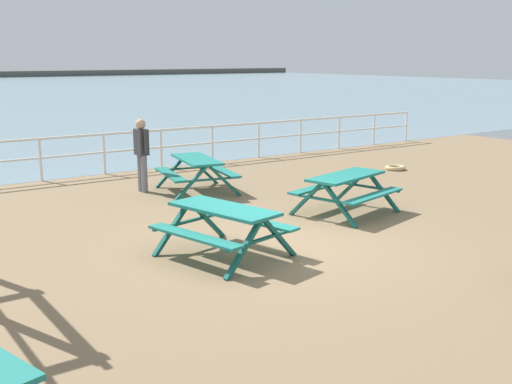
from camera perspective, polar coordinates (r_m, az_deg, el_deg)
ground_plane at (r=10.25m, az=2.49°, el=-5.45°), size 30.00×24.00×0.20m
seaward_railing at (r=16.76m, az=-13.75°, el=4.09°), size 23.07×0.07×1.08m
picnic_table_mid_centre at (r=14.20m, az=-5.45°, el=2.33°), size 1.84×2.06×0.80m
picnic_table_far_left at (r=12.26m, az=8.22°, el=0.69°), size 2.12×1.90×0.80m
picnic_table_far_right at (r=9.55m, az=-2.96°, el=-2.51°), size 1.88×2.09×0.80m
visitor at (r=14.33m, az=-10.42°, el=3.75°), size 0.24×0.53×1.66m
rope_coil at (r=17.45m, az=12.62°, el=2.18°), size 0.55×0.55×0.11m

